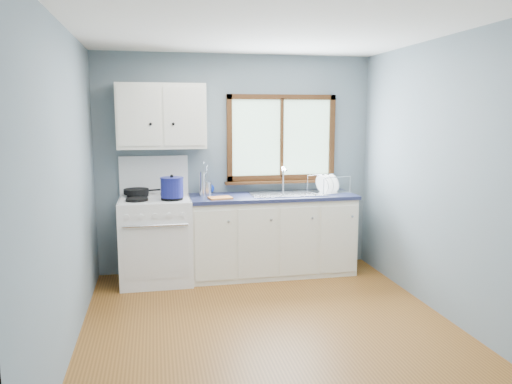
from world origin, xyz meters
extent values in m
cube|color=brown|center=(0.00, 0.00, -0.01)|extent=(3.20, 3.60, 0.02)
cube|color=white|center=(0.00, 0.00, 2.51)|extent=(3.20, 3.60, 0.02)
cube|color=slate|center=(0.00, 1.81, 1.25)|extent=(3.20, 0.02, 2.50)
cube|color=slate|center=(0.00, -1.81, 1.25)|extent=(3.20, 0.02, 2.50)
cube|color=slate|center=(-1.61, 0.00, 1.25)|extent=(0.02, 3.60, 2.50)
cube|color=slate|center=(1.61, 0.00, 1.25)|extent=(0.02, 3.60, 2.50)
cube|color=white|center=(-0.95, 1.47, 0.46)|extent=(0.76, 0.65, 0.92)
cube|color=white|center=(-0.95, 1.77, 1.14)|extent=(0.76, 0.05, 0.44)
cube|color=silver|center=(-0.95, 1.47, 0.93)|extent=(0.72, 0.59, 0.01)
cylinder|color=black|center=(-1.13, 1.32, 0.95)|extent=(0.23, 0.23, 0.03)
cylinder|color=black|center=(-0.77, 1.32, 0.95)|extent=(0.23, 0.23, 0.03)
cylinder|color=black|center=(-1.13, 1.61, 0.95)|extent=(0.23, 0.23, 0.03)
cylinder|color=black|center=(-0.77, 1.61, 0.95)|extent=(0.23, 0.23, 0.03)
cylinder|color=silver|center=(-0.95, 1.12, 0.70)|extent=(0.66, 0.02, 0.02)
cube|color=silver|center=(-0.95, 1.14, 0.40)|extent=(0.66, 0.01, 0.55)
cube|color=white|center=(0.36, 1.49, 0.44)|extent=(1.85, 0.60, 0.88)
cube|color=black|center=(0.36, 1.51, 0.04)|extent=(1.85, 0.54, 0.08)
cube|color=#191E3D|center=(0.36, 1.49, 0.90)|extent=(1.89, 0.64, 0.04)
cube|color=silver|center=(0.54, 1.49, 0.92)|extent=(0.84, 0.46, 0.01)
cube|color=silver|center=(0.34, 1.49, 0.85)|extent=(0.36, 0.40, 0.14)
cube|color=silver|center=(0.74, 1.49, 0.85)|extent=(0.36, 0.40, 0.14)
cylinder|color=silver|center=(0.54, 1.69, 1.06)|extent=(0.02, 0.02, 0.28)
cylinder|color=silver|center=(0.54, 1.62, 1.19)|extent=(0.02, 0.16, 0.02)
sphere|color=silver|center=(0.54, 1.69, 1.20)|extent=(0.04, 0.04, 0.04)
cube|color=#9EC6A8|center=(0.54, 1.79, 1.55)|extent=(1.22, 0.01, 0.92)
cube|color=#42240F|center=(0.54, 1.77, 2.02)|extent=(1.30, 0.05, 0.06)
cube|color=#42240F|center=(0.54, 1.77, 1.08)|extent=(1.30, 0.05, 0.06)
cube|color=#42240F|center=(-0.08, 1.77, 1.55)|extent=(0.06, 0.05, 1.00)
cube|color=#42240F|center=(1.16, 1.77, 1.55)|extent=(0.06, 0.05, 1.00)
cube|color=#42240F|center=(0.54, 1.77, 1.55)|extent=(0.03, 0.05, 0.92)
cube|color=#42240F|center=(0.54, 1.74, 1.03)|extent=(1.36, 0.10, 0.03)
cube|color=white|center=(-0.85, 1.63, 1.80)|extent=(0.95, 0.32, 0.70)
cube|color=white|center=(-1.09, 1.46, 1.80)|extent=(0.44, 0.01, 0.62)
cube|color=white|center=(-0.61, 1.46, 1.80)|extent=(0.44, 0.01, 0.62)
sphere|color=black|center=(-0.97, 1.45, 1.72)|extent=(0.03, 0.03, 0.03)
sphere|color=black|center=(-0.73, 1.45, 1.72)|extent=(0.03, 0.03, 0.03)
cylinder|color=black|center=(-1.15, 1.61, 0.99)|extent=(0.34, 0.34, 0.05)
cube|color=black|center=(-0.96, 1.67, 0.99)|extent=(0.15, 0.07, 0.02)
cylinder|color=navy|center=(-0.77, 1.30, 1.06)|extent=(0.28, 0.28, 0.20)
cylinder|color=navy|center=(-0.77, 1.30, 1.16)|extent=(0.29, 0.29, 0.01)
sphere|color=black|center=(-0.77, 1.30, 1.18)|extent=(0.04, 0.04, 0.04)
cylinder|color=silver|center=(-0.38, 1.64, 1.00)|extent=(0.14, 0.14, 0.15)
cylinder|color=silver|center=(-0.36, 1.65, 1.15)|extent=(0.01, 0.01, 0.22)
cylinder|color=silver|center=(-0.40, 1.65, 1.17)|extent=(0.01, 0.01, 0.26)
cylinder|color=silver|center=(-0.37, 1.62, 1.14)|extent=(0.01, 0.01, 0.20)
cylinder|color=silver|center=(-0.43, 1.56, 1.06)|extent=(0.07, 0.07, 0.27)
imported|color=#0B2EB5|center=(-0.32, 1.72, 1.06)|extent=(0.12, 0.12, 0.28)
cube|color=orange|center=(-0.25, 1.34, 0.93)|extent=(0.27, 0.21, 0.02)
cube|color=silver|center=(1.04, 1.51, 0.93)|extent=(0.50, 0.44, 0.01)
cylinder|color=silver|center=(0.90, 1.30, 1.02)|extent=(0.01, 0.01, 0.20)
cylinder|color=silver|center=(1.27, 1.44, 1.02)|extent=(0.01, 0.01, 0.20)
cylinder|color=silver|center=(0.80, 1.58, 1.02)|extent=(0.01, 0.01, 0.20)
cylinder|color=silver|center=(1.17, 1.72, 1.02)|extent=(0.01, 0.01, 0.20)
cylinder|color=silver|center=(1.09, 1.37, 1.12)|extent=(0.37, 0.15, 0.01)
cylinder|color=silver|center=(0.98, 1.65, 1.12)|extent=(0.37, 0.15, 0.01)
cylinder|color=white|center=(0.94, 1.47, 1.03)|extent=(0.13, 0.22, 0.21)
cylinder|color=white|center=(1.02, 1.50, 1.03)|extent=(0.13, 0.22, 0.21)
cylinder|color=white|center=(1.09, 1.53, 1.03)|extent=(0.13, 0.22, 0.21)
camera|label=1|loc=(-0.93, -3.94, 1.81)|focal=35.00mm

